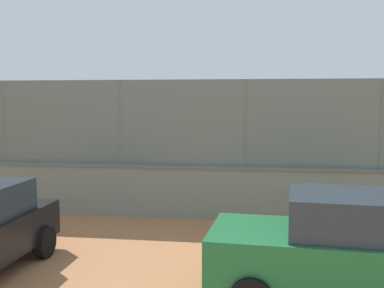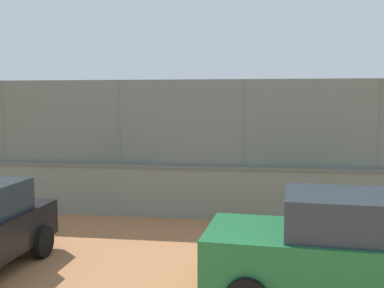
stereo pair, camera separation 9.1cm
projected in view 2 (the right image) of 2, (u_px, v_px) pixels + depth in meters
ground_plane at (239, 156)px, 24.88m from camera, size 260.00×260.00×0.00m
perimeter_wall at (243, 193)px, 11.68m from camera, size 26.39×0.62×1.37m
fence_panel_on_wall at (244, 123)px, 11.51m from camera, size 25.93×0.30×2.18m
player_near_wall_returning at (184, 134)px, 27.05m from camera, size 0.79×1.29×1.71m
player_baseline_waiting at (140, 135)px, 27.45m from camera, size 0.76×1.02×1.60m
player_crossing_court at (254, 143)px, 23.41m from camera, size 0.72×1.01×1.45m
sports_ball at (195, 154)px, 25.30m from camera, size 0.07×0.07×0.07m
spare_ball_by_wall at (100, 203)px, 13.33m from camera, size 0.12×0.12×0.12m
courtside_bench at (228, 189)px, 13.37m from camera, size 1.60×0.39×0.87m
parked_car_green at (358, 249)px, 6.80m from camera, size 4.51×2.18×1.67m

